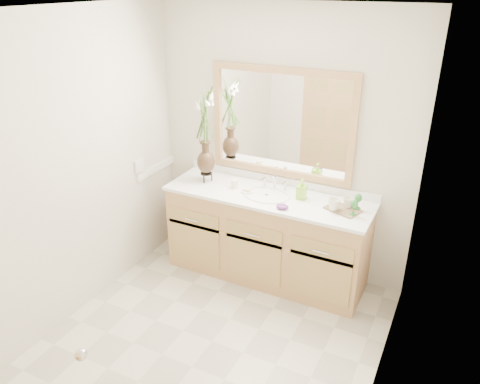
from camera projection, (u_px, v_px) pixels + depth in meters
The scene contains 22 objects.
floor at pixel (212, 341), 3.61m from camera, with size 2.60×2.60×0.00m, color beige.
ceiling at pixel (202, 9), 2.61m from camera, with size 2.40×2.60×0.02m, color white.
wall_back at pixel (281, 145), 4.17m from camera, with size 2.40×0.02×2.40m, color beige.
wall_front at pixel (59, 318), 2.06m from camera, with size 2.40×0.02×2.40m, color beige.
wall_left at pixel (73, 171), 3.60m from camera, with size 0.02×2.60×2.40m, color beige.
wall_right at pixel (393, 244), 2.62m from camera, with size 0.02×2.60×2.40m, color beige.
vanity at pixel (266, 237), 4.27m from camera, with size 1.80×0.55×0.80m.
counter at pixel (268, 196), 4.10m from camera, with size 1.84×0.57×0.03m, color white.
sink at pixel (267, 201), 4.10m from camera, with size 0.38×0.34×0.23m.
mirror at pixel (281, 123), 4.06m from camera, with size 1.32×0.04×0.97m.
switch_plate at pixel (139, 166), 4.31m from camera, with size 0.02×0.12×0.12m, color white.
door at pixel (22, 330), 2.28m from camera, with size 0.80×0.03×2.00m, color tan.
flower_vase at pixel (205, 125), 4.14m from camera, with size 0.19×0.19×0.80m.
tumbler at pixel (235, 184), 4.20m from camera, with size 0.06×0.06×0.08m, color #EEE5CE.
soap_dish at pixel (247, 191), 4.13m from camera, with size 0.11×0.11×0.03m.
soap_bottle at pixel (302, 190), 3.99m from camera, with size 0.07×0.07×0.16m, color #90D632.
purple_dish at pixel (282, 207), 3.83m from camera, with size 0.11×0.08×0.04m, color #5C246C.
tray at pixel (343, 210), 3.81m from camera, with size 0.27×0.18×0.01m, color brown.
mug_left at pixel (334, 204), 3.78m from camera, with size 0.10×0.09×0.10m, color #EEE5CE.
mug_right at pixel (348, 202), 3.82m from camera, with size 0.09×0.08×0.09m, color #EEE5CE.
goblet_front at pixel (354, 205), 3.69m from camera, with size 0.06×0.06×0.13m.
goblet_back at pixel (358, 199), 3.78m from camera, with size 0.06×0.06×0.13m.
Camera 1 is at (1.45, -2.40, 2.57)m, focal length 35.00 mm.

